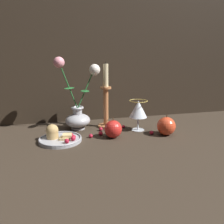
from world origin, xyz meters
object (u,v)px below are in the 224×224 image
candlestick (106,102)px  apple_near_glass (166,126)px  apple_beside_vase (113,129)px  vase (78,110)px  wine_glass (139,110)px  plate_with_pastries (59,137)px

candlestick → apple_near_glass: bearing=-38.2°
apple_near_glass → apple_beside_vase: bearing=173.8°
vase → candlestick: vase is taller
apple_beside_vase → wine_glass: bearing=25.0°
candlestick → apple_near_glass: candlestick is taller
wine_glass → apple_beside_vase: size_ratio=1.63×
vase → candlestick: bearing=0.4°
wine_glass → candlestick: size_ratio=0.45×
apple_beside_vase → apple_near_glass: (0.24, -0.03, 0.00)m
plate_with_pastries → wine_glass: size_ratio=1.22×
plate_with_pastries → candlestick: size_ratio=0.55×
plate_with_pastries → apple_near_glass: 0.47m
plate_with_pastries → wine_glass: wine_glass is taller
plate_with_pastries → apple_beside_vase: bearing=-3.8°
apple_near_glass → plate_with_pastries: bearing=175.0°
wine_glass → apple_near_glass: size_ratio=1.53×
candlestick → apple_near_glass: (0.23, -0.18, -0.09)m
candlestick → vase: bearing=-179.6°
plate_with_pastries → apple_beside_vase: 0.23m
apple_beside_vase → plate_with_pastries: bearing=176.2°
plate_with_pastries → apple_near_glass: apple_near_glass is taller
vase → apple_beside_vase: vase is taller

